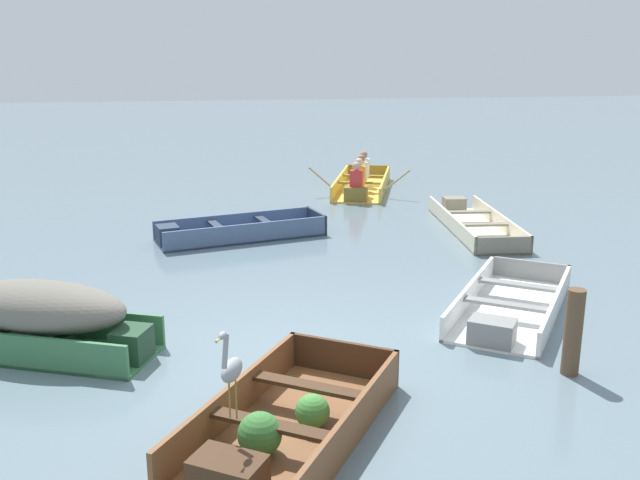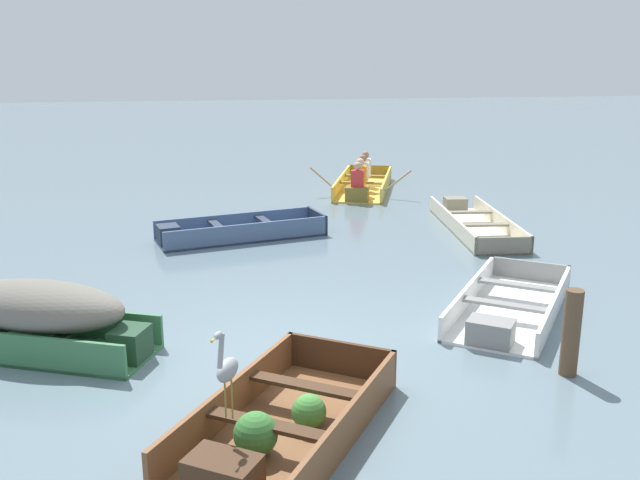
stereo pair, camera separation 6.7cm
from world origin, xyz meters
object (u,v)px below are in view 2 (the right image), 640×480
at_px(dinghy_wooden_brown_foreground, 280,427).
at_px(skiff_cream_outer_moored, 473,223).
at_px(skiff_white_near_moored, 509,308).
at_px(skiff_green_mid_moored, 40,313).
at_px(mooring_post, 571,333).
at_px(rowboat_yellow_with_crew, 363,183).
at_px(heron_on_dinghy, 227,368).
at_px(skiff_slate_blue_far_moored, 235,232).

height_order(dinghy_wooden_brown_foreground, skiff_cream_outer_moored, dinghy_wooden_brown_foreground).
bearing_deg(skiff_white_near_moored, dinghy_wooden_brown_foreground, -140.71).
xyz_separation_m(skiff_green_mid_moored, mooring_post, (5.73, -1.43, -0.00)).
relative_size(skiff_cream_outer_moored, rowboat_yellow_with_crew, 1.02).
height_order(skiff_green_mid_moored, mooring_post, mooring_post).
bearing_deg(heron_on_dinghy, skiff_slate_blue_far_moored, 87.80).
bearing_deg(skiff_slate_blue_far_moored, skiff_cream_outer_moored, 0.79).
relative_size(skiff_green_mid_moored, rowboat_yellow_with_crew, 0.81).
bearing_deg(skiff_slate_blue_far_moored, skiff_green_mid_moored, -116.38).
xyz_separation_m(skiff_slate_blue_far_moored, rowboat_yellow_with_crew, (3.21, 3.88, 0.10)).
bearing_deg(skiff_cream_outer_moored, skiff_white_near_moored, -104.66).
bearing_deg(skiff_white_near_moored, skiff_slate_blue_far_moored, 127.84).
xyz_separation_m(skiff_white_near_moored, heron_on_dinghy, (-3.72, -2.94, 0.78)).
height_order(skiff_slate_blue_far_moored, mooring_post, mooring_post).
relative_size(skiff_cream_outer_moored, mooring_post, 3.65).
distance_m(skiff_white_near_moored, skiff_green_mid_moored, 5.81).
distance_m(skiff_green_mid_moored, rowboat_yellow_with_crew, 10.27).
relative_size(skiff_green_mid_moored, skiff_cream_outer_moored, 0.79).
distance_m(dinghy_wooden_brown_foreground, heron_on_dinghy, 0.90).
bearing_deg(rowboat_yellow_with_crew, mooring_post, -89.08).
height_order(skiff_white_near_moored, heron_on_dinghy, heron_on_dinghy).
relative_size(skiff_slate_blue_far_moored, skiff_cream_outer_moored, 0.91).
distance_m(skiff_white_near_moored, heron_on_dinghy, 4.80).
xyz_separation_m(heron_on_dinghy, mooring_post, (3.66, 1.19, -0.41)).
distance_m(skiff_slate_blue_far_moored, rowboat_yellow_with_crew, 5.04).
xyz_separation_m(skiff_white_near_moored, skiff_cream_outer_moored, (1.17, 4.49, -0.00)).
xyz_separation_m(skiff_green_mid_moored, skiff_cream_outer_moored, (6.97, 4.81, -0.38)).
bearing_deg(skiff_green_mid_moored, mooring_post, -14.02).
relative_size(skiff_white_near_moored, heron_on_dinghy, 3.57).
relative_size(rowboat_yellow_with_crew, heron_on_dinghy, 4.11).
xyz_separation_m(dinghy_wooden_brown_foreground, mooring_post, (3.21, 0.93, 0.32)).
bearing_deg(dinghy_wooden_brown_foreground, mooring_post, 16.14).
bearing_deg(heron_on_dinghy, skiff_cream_outer_moored, 56.60).
xyz_separation_m(dinghy_wooden_brown_foreground, skiff_white_near_moored, (3.27, 2.68, -0.05)).
height_order(skiff_white_near_moored, rowboat_yellow_with_crew, rowboat_yellow_with_crew).
height_order(skiff_white_near_moored, skiff_green_mid_moored, skiff_green_mid_moored).
bearing_deg(skiff_slate_blue_far_moored, dinghy_wooden_brown_foreground, -88.66).
xyz_separation_m(skiff_green_mid_moored, skiff_slate_blue_far_moored, (2.35, 4.75, -0.35)).
xyz_separation_m(rowboat_yellow_with_crew, mooring_post, (0.16, -10.06, 0.25)).
bearing_deg(skiff_slate_blue_far_moored, mooring_post, -61.34).
xyz_separation_m(skiff_white_near_moored, skiff_slate_blue_far_moored, (-3.44, 4.43, 0.02)).
relative_size(dinghy_wooden_brown_foreground, skiff_white_near_moored, 0.96).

